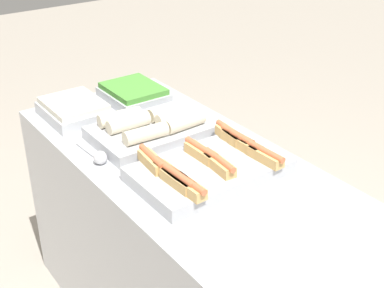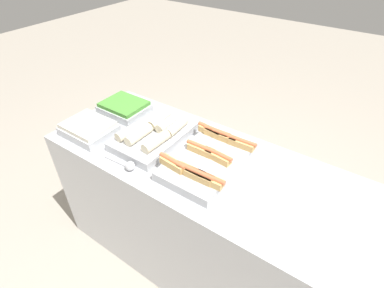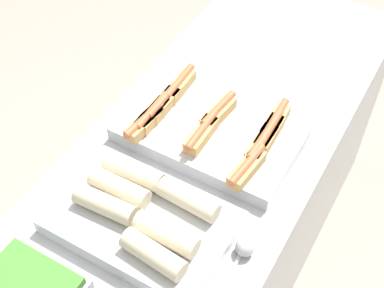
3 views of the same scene
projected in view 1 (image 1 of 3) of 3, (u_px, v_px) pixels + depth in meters
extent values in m
cube|color=#B7BABF|center=(209.00, 273.00, 2.03)|extent=(1.84, 0.69, 0.86)
cube|color=#B7BABF|center=(210.00, 170.00, 1.83)|extent=(0.31, 0.52, 0.05)
cube|color=tan|center=(152.00, 161.00, 1.79)|extent=(0.14, 0.06, 0.04)
cylinder|color=#D66B42|center=(152.00, 156.00, 1.78)|extent=(0.16, 0.04, 0.02)
cube|color=tan|center=(221.00, 165.00, 1.77)|extent=(0.14, 0.06, 0.04)
cylinder|color=#D66B42|center=(221.00, 160.00, 1.76)|extent=(0.16, 0.04, 0.02)
cube|color=tan|center=(237.00, 140.00, 1.93)|extent=(0.14, 0.05, 0.04)
cylinder|color=#D66B42|center=(237.00, 135.00, 1.92)|extent=(0.16, 0.03, 0.02)
cube|color=tan|center=(230.00, 135.00, 1.96)|extent=(0.14, 0.06, 0.04)
cylinder|color=#D66B42|center=(230.00, 130.00, 1.95)|extent=(0.16, 0.04, 0.02)
cube|color=tan|center=(188.00, 187.00, 1.65)|extent=(0.14, 0.05, 0.04)
cylinder|color=#D66B42|center=(188.00, 182.00, 1.64)|extent=(0.16, 0.03, 0.02)
cube|color=tan|center=(178.00, 181.00, 1.68)|extent=(0.14, 0.05, 0.04)
cylinder|color=#D66B42|center=(178.00, 175.00, 1.68)|extent=(0.16, 0.03, 0.02)
cube|color=tan|center=(246.00, 146.00, 1.89)|extent=(0.14, 0.05, 0.04)
cylinder|color=#D66B42|center=(247.00, 141.00, 1.88)|extent=(0.16, 0.02, 0.02)
cube|color=tan|center=(202.00, 153.00, 1.85)|extent=(0.14, 0.05, 0.04)
cylinder|color=#D66B42|center=(202.00, 147.00, 1.84)|extent=(0.16, 0.02, 0.02)
cube|color=tan|center=(266.00, 157.00, 1.82)|extent=(0.14, 0.05, 0.04)
cylinder|color=#D66B42|center=(266.00, 151.00, 1.81)|extent=(0.16, 0.03, 0.02)
cube|color=tan|center=(170.00, 174.00, 1.72)|extent=(0.14, 0.04, 0.04)
cylinder|color=#D66B42|center=(170.00, 169.00, 1.71)|extent=(0.16, 0.02, 0.02)
cube|color=#B7BABF|center=(153.00, 131.00, 2.09)|extent=(0.30, 0.46, 0.05)
cylinder|color=beige|center=(176.00, 116.00, 2.09)|extent=(0.06, 0.17, 0.05)
cylinder|color=beige|center=(146.00, 134.00, 1.95)|extent=(0.06, 0.17, 0.05)
cylinder|color=beige|center=(120.00, 117.00, 2.08)|extent=(0.07, 0.17, 0.05)
cylinder|color=beige|center=(185.00, 122.00, 2.04)|extent=(0.06, 0.17, 0.05)
cylinder|color=beige|center=(168.00, 111.00, 2.13)|extent=(0.06, 0.17, 0.05)
cylinder|color=beige|center=(128.00, 123.00, 2.04)|extent=(0.06, 0.17, 0.05)
cube|color=#B7BABF|center=(74.00, 112.00, 2.25)|extent=(0.28, 0.23, 0.05)
cube|color=silver|center=(73.00, 104.00, 2.23)|extent=(0.26, 0.21, 0.02)
cube|color=#B7BABF|center=(134.00, 96.00, 2.40)|extent=(0.28, 0.23, 0.05)
cube|color=#4C9338|center=(133.00, 89.00, 2.38)|extent=(0.26, 0.21, 0.02)
cylinder|color=silver|center=(89.00, 152.00, 1.98)|extent=(0.18, 0.02, 0.01)
sphere|color=silver|center=(100.00, 158.00, 1.90)|extent=(0.05, 0.05, 0.05)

